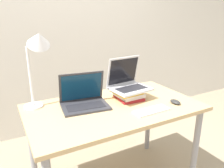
# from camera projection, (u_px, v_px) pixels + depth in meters

# --- Properties ---
(wall_back) EXTENTS (8.00, 0.05, 2.70)m
(wall_back) POSITION_uv_depth(u_px,v_px,m) (62.00, 22.00, 2.57)
(wall_back) COLOR silver
(wall_back) RESTS_ON ground_plane
(desk) EXTENTS (1.32, 0.76, 0.77)m
(desk) POSITION_uv_depth(u_px,v_px,m) (114.00, 116.00, 1.72)
(desk) COLOR tan
(desk) RESTS_ON ground_plane
(laptop_left) EXTENTS (0.38, 0.29, 0.26)m
(laptop_left) POSITION_uv_depth(u_px,v_px,m) (84.00, 100.00, 1.67)
(laptop_left) COLOR #333338
(laptop_left) RESTS_ON desk
(book_stack) EXTENTS (0.23, 0.26, 0.08)m
(book_stack) POSITION_uv_depth(u_px,v_px,m) (128.00, 94.00, 1.83)
(book_stack) COLOR maroon
(book_stack) RESTS_ON desk
(laptop_on_books) EXTENTS (0.33, 0.28, 0.26)m
(laptop_on_books) POSITION_uv_depth(u_px,v_px,m) (128.00, 83.00, 1.81)
(laptop_on_books) COLOR silver
(laptop_on_books) RESTS_ON book_stack
(wireless_keyboard) EXTENTS (0.28, 0.11, 0.01)m
(wireless_keyboard) POSITION_uv_depth(u_px,v_px,m) (152.00, 111.00, 1.59)
(wireless_keyboard) COLOR silver
(wireless_keyboard) RESTS_ON desk
(mouse) EXTENTS (0.06, 0.10, 0.03)m
(mouse) POSITION_uv_depth(u_px,v_px,m) (175.00, 102.00, 1.73)
(mouse) COLOR #2D2D2D
(mouse) RESTS_ON desk
(desk_lamp) EXTENTS (0.23, 0.20, 0.60)m
(desk_lamp) POSITION_uv_depth(u_px,v_px,m) (38.00, 48.00, 1.54)
(desk_lamp) COLOR white
(desk_lamp) RESTS_ON desk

